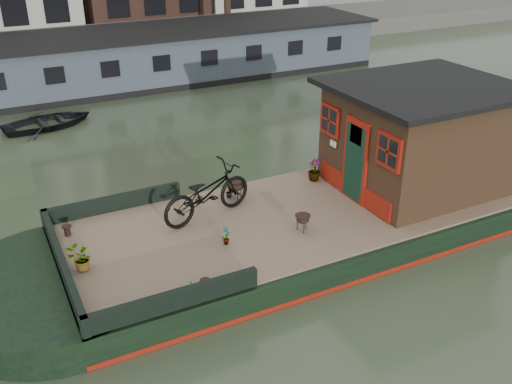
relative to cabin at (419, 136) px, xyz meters
name	(u,v)px	position (x,y,z in m)	size (l,w,h in m)	color
ground	(335,228)	(-2.19, 0.00, -1.88)	(120.00, 120.00, 0.00)	#293320
houseboat_hull	(284,232)	(-3.52, 0.00, -1.60)	(14.01, 4.02, 0.60)	black
houseboat_deck	(336,204)	(-2.19, 0.00, -1.25)	(11.80, 3.80, 0.05)	#77644A
bow_bulwark	(109,252)	(-7.25, 0.00, -1.05)	(3.00, 4.00, 0.35)	black
cabin	(419,136)	(0.00, 0.00, 0.00)	(4.00, 3.50, 2.42)	black
bicycle	(207,193)	(-4.98, 0.73, -0.66)	(0.75, 2.16, 1.13)	black
potted_plant_a	(226,236)	(-5.10, -0.47, -1.03)	(0.21, 0.14, 0.39)	#96592A
potted_plant_b	(229,191)	(-4.21, 1.35, -1.07)	(0.17, 0.14, 0.31)	brown
potted_plant_c	(81,259)	(-7.79, -0.10, -0.99)	(0.43, 0.37, 0.48)	#A4472F
potted_plant_d	(314,170)	(-1.99, 1.26, -0.96)	(0.30, 0.30, 0.54)	brown
potted_plant_e	(192,288)	(-6.29, -1.70, -1.09)	(0.15, 0.10, 0.28)	#9D5B2E
brazier_front	(303,223)	(-3.50, -0.70, -1.05)	(0.34, 0.34, 0.36)	black
brazier_rear	(237,189)	(-4.05, 1.26, -1.01)	(0.41, 0.41, 0.44)	black
bollard_port	(67,230)	(-7.79, 1.30, -1.12)	(0.19, 0.19, 0.21)	black
bollard_stbd	(205,286)	(-6.04, -1.70, -1.12)	(0.20, 0.20, 0.22)	black
dinghy	(48,118)	(-6.87, 10.04, -1.57)	(2.10, 2.95, 0.61)	black
far_houseboat	(147,58)	(-2.19, 14.00, -0.91)	(20.40, 4.40, 2.11)	#414C57
quay	(109,42)	(-2.19, 20.50, -1.43)	(60.00, 6.00, 0.90)	#47443F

